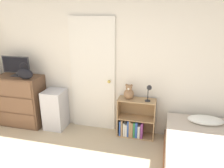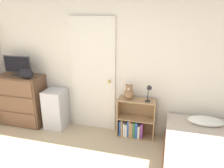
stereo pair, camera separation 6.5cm
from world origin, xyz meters
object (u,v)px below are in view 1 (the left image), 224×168
(storage_bin, at_px, (55,109))
(bookshelf, at_px, (134,123))
(handbag, at_px, (25,73))
(teddy_bear, at_px, (129,93))
(bed, at_px, (210,164))
(tv, at_px, (16,66))
(desk_lamp, at_px, (149,90))
(dresser, at_px, (22,100))

(storage_bin, relative_size, bookshelf, 1.06)
(handbag, relative_size, bookshelf, 0.44)
(bookshelf, xyz_separation_m, teddy_bear, (-0.11, 0.00, 0.56))
(handbag, height_order, teddy_bear, handbag)
(handbag, height_order, bed, handbag)
(tv, xyz_separation_m, bookshelf, (2.21, 0.06, -0.92))
(desk_lamp, bearing_deg, bookshelf, 171.15)
(dresser, bearing_deg, bookshelf, 2.30)
(dresser, distance_m, desk_lamp, 2.44)
(teddy_bear, bearing_deg, tv, -178.29)
(handbag, relative_size, teddy_bear, 1.15)
(storage_bin, bearing_deg, handbag, -160.34)
(teddy_bear, bearing_deg, bed, -33.74)
(dresser, distance_m, storage_bin, 0.70)
(bed, bearing_deg, desk_lamp, 138.73)
(dresser, distance_m, bookshelf, 2.19)
(storage_bin, height_order, teddy_bear, teddy_bear)
(tv, height_order, desk_lamp, tv)
(handbag, bearing_deg, storage_bin, 19.66)
(storage_bin, distance_m, desk_lamp, 1.79)
(dresser, relative_size, handbag, 3.19)
(dresser, bearing_deg, tv, 144.12)
(bookshelf, bearing_deg, handbag, -173.49)
(storage_bin, height_order, bookshelf, storage_bin)
(handbag, xyz_separation_m, desk_lamp, (2.15, 0.18, -0.18))
(dresser, relative_size, bookshelf, 1.40)
(handbag, bearing_deg, tv, 151.16)
(handbag, distance_m, teddy_bear, 1.85)
(dresser, bearing_deg, teddy_bear, 2.43)
(tv, distance_m, storage_bin, 1.08)
(bed, bearing_deg, teddy_bear, 146.26)
(bookshelf, bearing_deg, dresser, -177.70)
(tv, relative_size, handbag, 1.80)
(desk_lamp, xyz_separation_m, bed, (0.90, -0.79, -0.66))
(bookshelf, bearing_deg, teddy_bear, 179.81)
(storage_bin, bearing_deg, dresser, -177.94)
(bed, bearing_deg, dresser, 167.42)
(storage_bin, relative_size, desk_lamp, 2.59)
(tv, bearing_deg, dresser, -35.88)
(storage_bin, relative_size, bed, 0.38)
(handbag, xyz_separation_m, bed, (3.05, -0.60, -0.85))
(handbag, distance_m, storage_bin, 0.85)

